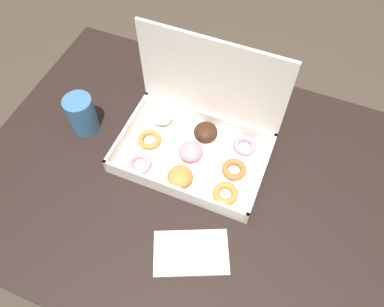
% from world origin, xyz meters
% --- Properties ---
extents(ground_plane, '(8.00, 8.00, 0.00)m').
position_xyz_m(ground_plane, '(0.00, 0.00, 0.00)').
color(ground_plane, '#42382D').
extents(dining_table, '(1.07, 0.80, 0.74)m').
position_xyz_m(dining_table, '(0.00, 0.00, 0.63)').
color(dining_table, black).
rests_on(dining_table, ground_plane).
extents(donut_box, '(0.38, 0.25, 0.29)m').
position_xyz_m(donut_box, '(-0.01, 0.09, 0.80)').
color(donut_box, silver).
rests_on(donut_box, dining_table).
extents(coffee_mug, '(0.07, 0.07, 0.11)m').
position_xyz_m(coffee_mug, '(-0.32, 0.04, 0.79)').
color(coffee_mug, teal).
rests_on(coffee_mug, dining_table).
extents(paper_napkin, '(0.20, 0.16, 0.01)m').
position_xyz_m(paper_napkin, '(0.08, -0.18, 0.74)').
color(paper_napkin, beige).
rests_on(paper_napkin, dining_table).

